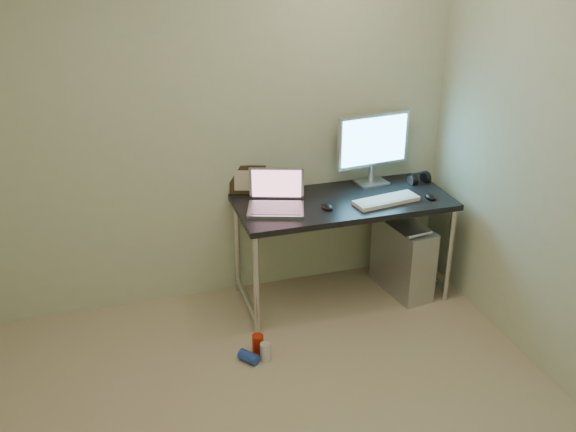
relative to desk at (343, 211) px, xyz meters
The scene contains 16 objects.
wall_back 1.12m from the desk, 160.51° to the left, with size 3.50×0.02×2.50m, color beige.
desk is the anchor object (origin of this frame).
tower_computer 0.60m from the desk, ahead, with size 0.29×0.53×0.56m.
cable_a 0.55m from the desk, 33.96° to the left, with size 0.01×0.01×0.70m, color black.
cable_b 0.62m from the desk, 26.96° to the left, with size 0.01×0.01×0.72m, color black.
can_red 1.07m from the desk, 146.20° to the right, with size 0.07×0.07×0.13m, color red.
can_white 1.10m from the desk, 141.03° to the right, with size 0.07×0.07×0.12m, color silver.
can_blue 1.17m from the desk, 145.42° to the right, with size 0.07×0.07×0.13m, color #2342A7.
laptop 0.49m from the desk, behind, with size 0.44×0.39×0.25m.
monitor 0.53m from the desk, 36.43° to the left, with size 0.55×0.18×0.51m.
keyboard 0.30m from the desk, 26.59° to the right, with size 0.45×0.15×0.03m, color white.
mouse_right 0.60m from the desk, 14.56° to the right, with size 0.06×0.10×0.03m, color black.
mouse_left 0.22m from the desk, 146.14° to the right, with size 0.07×0.11×0.04m, color black.
headphones 0.66m from the desk, 11.92° to the left, with size 0.15×0.09×0.10m.
picture_frame 0.69m from the desk, 153.75° to the left, with size 0.25×0.03×0.20m, color black.
webcam 0.49m from the desk, 146.31° to the left, with size 0.05×0.04×0.12m.
Camera 1 is at (-0.61, -2.26, 2.47)m, focal length 40.00 mm.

